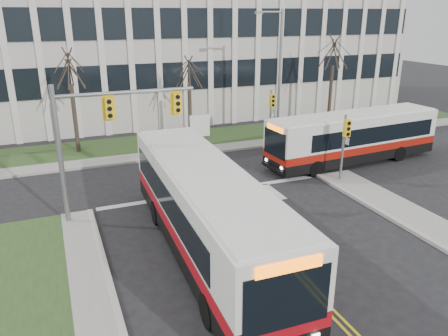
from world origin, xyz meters
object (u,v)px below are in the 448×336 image
streetlight (278,68)px  bus_main (206,213)px  directory_sign (200,126)px  bus_cross (353,139)px

streetlight → bus_main: 17.62m
streetlight → bus_main: (-10.46, -13.74, -3.48)m
directory_sign → bus_main: (-4.93, -15.04, 0.54)m
streetlight → bus_cross: 7.85m
bus_cross → directory_sign: bearing=-141.3°
streetlight → bus_cross: size_ratio=0.80×
bus_main → bus_cross: bus_main is taller
directory_sign → bus_cross: 10.88m
directory_sign → bus_cross: bearing=-47.4°
streetlight → bus_cross: streetlight is taller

